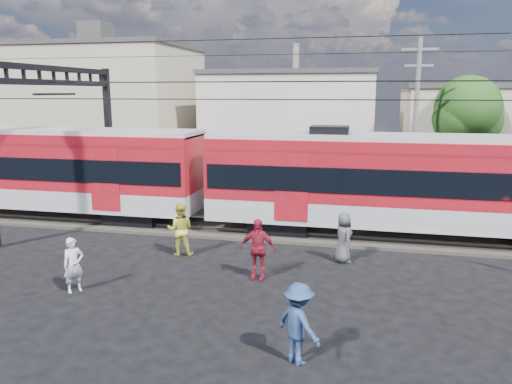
{
  "coord_description": "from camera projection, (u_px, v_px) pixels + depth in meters",
  "views": [
    {
      "loc": [
        3.66,
        -12.05,
        5.81
      ],
      "look_at": [
        -0.17,
        5.0,
        2.29
      ],
      "focal_mm": 35.0,
      "sensor_mm": 36.0,
      "label": 1
    }
  ],
  "objects": [
    {
      "name": "pedestrian_d",
      "position": [
        257.0,
        249.0,
        15.6
      ],
      "size": [
        1.16,
        0.52,
        1.95
      ],
      "primitive_type": "imported",
      "rotation": [
        0.0,
        0.0,
        -0.04
      ],
      "color": "maroon",
      "rests_on": "ground"
    },
    {
      "name": "utility_pole_mid",
      "position": [
        416.0,
        117.0,
        25.61
      ],
      "size": [
        1.8,
        0.24,
        8.5
      ],
      "color": "slate",
      "rests_on": "ground"
    },
    {
      "name": "pedestrian_b",
      "position": [
        180.0,
        229.0,
        17.88
      ],
      "size": [
        1.08,
        0.94,
        1.92
      ],
      "primitive_type": "imported",
      "rotation": [
        0.0,
        0.0,
        3.39
      ],
      "color": "gold",
      "rests_on": "ground"
    },
    {
      "name": "track_bed",
      "position": [
        276.0,
        230.0,
        21.1
      ],
      "size": [
        70.0,
        3.4,
        0.12
      ],
      "primitive_type": "cube",
      "color": "#2D2823",
      "rests_on": "ground"
    },
    {
      "name": "rail_far",
      "position": [
        279.0,
        223.0,
        21.79
      ],
      "size": [
        70.0,
        0.12,
        0.12
      ],
      "primitive_type": "cube",
      "color": "#59544C",
      "rests_on": "track_bed"
    },
    {
      "name": "building_midwest",
      "position": [
        295.0,
        120.0,
        38.99
      ],
      "size": [
        12.24,
        12.24,
        7.3
      ],
      "color": "beige",
      "rests_on": "ground"
    },
    {
      "name": "catenary",
      "position": [
        83.0,
        107.0,
        21.95
      ],
      "size": [
        70.0,
        9.3,
        7.52
      ],
      "color": "black",
      "rests_on": "ground"
    },
    {
      "name": "pedestrian_a",
      "position": [
        74.0,
        265.0,
        14.62
      ],
      "size": [
        0.69,
        0.71,
        1.64
      ],
      "primitive_type": "imported",
      "rotation": [
        0.0,
        0.0,
        0.87
      ],
      "color": "silver",
      "rests_on": "ground"
    },
    {
      "name": "commuter_train",
      "position": [
        416.0,
        181.0,
        19.43
      ],
      "size": [
        50.3,
        3.08,
        4.17
      ],
      "color": "black",
      "rests_on": "ground"
    },
    {
      "name": "pedestrian_c",
      "position": [
        298.0,
        324.0,
        10.72
      ],
      "size": [
        1.35,
        1.26,
        1.83
      ],
      "primitive_type": "imported",
      "rotation": [
        0.0,
        0.0,
        2.49
      ],
      "color": "navy",
      "rests_on": "ground"
    },
    {
      "name": "building_west",
      "position": [
        100.0,
        107.0,
        39.15
      ],
      "size": [
        14.28,
        10.2,
        9.3
      ],
      "color": "tan",
      "rests_on": "ground"
    },
    {
      "name": "pedestrian_e",
      "position": [
        343.0,
        238.0,
        17.16
      ],
      "size": [
        0.92,
        1.02,
        1.75
      ],
      "primitive_type": "imported",
      "rotation": [
        0.0,
        0.0,
        2.11
      ],
      "color": "#45464A",
      "rests_on": "ground"
    },
    {
      "name": "tree_near",
      "position": [
        470.0,
        113.0,
        27.86
      ],
      "size": [
        3.82,
        3.64,
        6.72
      ],
      "color": "#382619",
      "rests_on": "ground"
    },
    {
      "name": "ground",
      "position": [
        222.0,
        311.0,
        13.46
      ],
      "size": [
        120.0,
        120.0,
        0.0
      ],
      "primitive_type": "plane",
      "color": "black",
      "rests_on": "ground"
    },
    {
      "name": "rail_near",
      "position": [
        272.0,
        232.0,
        20.36
      ],
      "size": [
        70.0,
        0.12,
        0.12
      ],
      "primitive_type": "cube",
      "color": "#59544C",
      "rests_on": "track_bed"
    }
  ]
}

